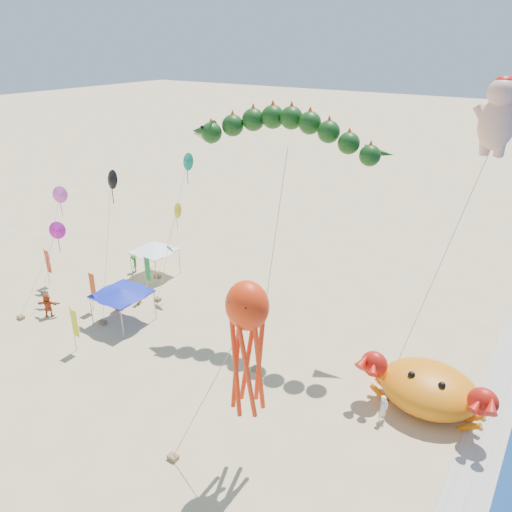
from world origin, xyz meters
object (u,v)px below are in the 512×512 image
Objects in this scene: crab_inflatable at (428,388)px; dragon_kite at (285,137)px; cherub_kite at (498,115)px; canopy_white at (154,249)px; canopy_blue at (122,291)px; octopus_kite at (247,338)px.

crab_inflatable is 0.49× the size of dragon_kite.
canopy_white is (-23.39, -4.41, -12.01)m from cherub_kite.
dragon_kite reaches higher than crab_inflatable.
octopus_kite is at bearing -21.01° from canopy_blue.
canopy_white is at bearing -169.33° from cherub_kite.
dragon_kite is 4.26× the size of canopy_white.
cherub_kite reaches higher than canopy_white.
octopus_kite is 22.01m from canopy_white.
canopy_blue is at bearing -172.17° from crab_inflatable.
dragon_kite is 3.95× the size of canopy_blue.
cherub_kite is at bearing 27.21° from dragon_kite.
cherub_kite is 4.58× the size of canopy_blue.
canopy_blue is 1.08× the size of canopy_white.
cherub_kite is at bearing 92.40° from crab_inflatable.
octopus_kite is 2.61× the size of canopy_blue.
crab_inflatable is at bearing 7.83° from canopy_blue.
cherub_kite reaches higher than octopus_kite.
canopy_blue is 7.58m from canopy_white.
dragon_kite is at bearing -4.47° from canopy_white.
crab_inflatable is at bearing -9.46° from canopy_white.
canopy_blue is (-20.28, -2.79, 1.10)m from crab_inflatable.
dragon_kite is at bearing -152.79° from cherub_kite.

